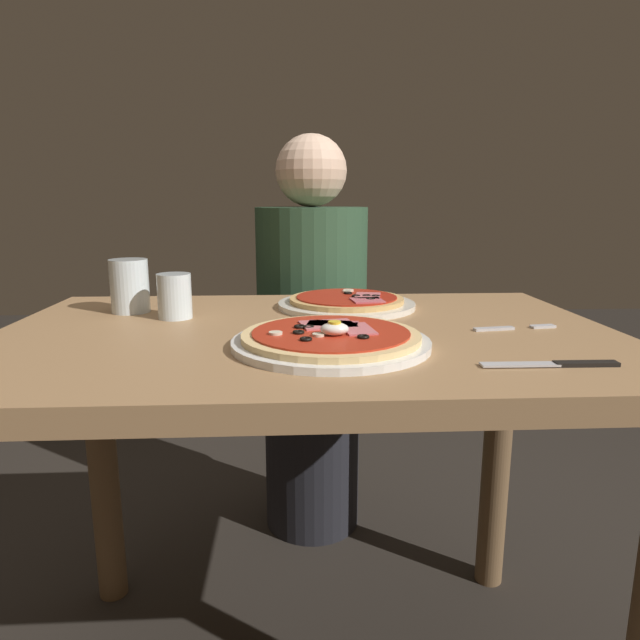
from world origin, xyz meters
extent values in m
cube|color=#9E754C|center=(0.00, 0.00, 0.75)|extent=(1.11, 0.75, 0.04)
cylinder|color=brown|center=(-0.50, 0.31, 0.37)|extent=(0.07, 0.07, 0.73)
cylinder|color=brown|center=(0.50, 0.31, 0.37)|extent=(0.07, 0.07, 0.73)
cylinder|color=white|center=(0.03, -0.13, 0.78)|extent=(0.32, 0.32, 0.01)
cylinder|color=#E5C17F|center=(0.03, -0.13, 0.79)|extent=(0.29, 0.29, 0.01)
cylinder|color=#B72D19|center=(0.03, -0.13, 0.79)|extent=(0.25, 0.25, 0.00)
torus|color=black|center=(0.00, -0.10, 0.80)|extent=(0.02, 0.02, 0.00)
torus|color=black|center=(-0.01, -0.10, 0.80)|extent=(0.02, 0.02, 0.00)
torus|color=black|center=(-0.01, -0.18, 0.80)|extent=(0.02, 0.02, 0.00)
torus|color=black|center=(-0.02, -0.14, 0.80)|extent=(0.02, 0.02, 0.00)
torus|color=black|center=(0.08, -0.17, 0.80)|extent=(0.02, 0.02, 0.00)
cube|color=#D16B70|center=(0.03, -0.08, 0.80)|extent=(0.10, 0.08, 0.00)
cube|color=#C65B66|center=(0.04, -0.08, 0.80)|extent=(0.09, 0.06, 0.00)
cube|color=#D16B70|center=(0.08, -0.12, 0.80)|extent=(0.06, 0.09, 0.00)
cylinder|color=beige|center=(-0.05, -0.14, 0.80)|extent=(0.02, 0.02, 0.00)
cylinder|color=beige|center=(0.01, -0.16, 0.80)|extent=(0.02, 0.02, 0.00)
ellipsoid|color=white|center=(0.04, -0.15, 0.81)|extent=(0.04, 0.03, 0.02)
cylinder|color=yellow|center=(0.04, -0.15, 0.82)|extent=(0.02, 0.02, 0.00)
cylinder|color=silver|center=(0.09, 0.20, 0.78)|extent=(0.30, 0.30, 0.01)
cylinder|color=tan|center=(0.09, 0.20, 0.79)|extent=(0.25, 0.25, 0.01)
cylinder|color=#A82314|center=(0.09, 0.20, 0.79)|extent=(0.22, 0.22, 0.00)
torus|color=black|center=(0.14, 0.19, 0.80)|extent=(0.02, 0.02, 0.00)
torus|color=black|center=(0.14, 0.15, 0.80)|extent=(0.02, 0.02, 0.00)
torus|color=black|center=(0.15, 0.19, 0.80)|extent=(0.02, 0.02, 0.00)
torus|color=black|center=(0.11, 0.19, 0.80)|extent=(0.02, 0.02, 0.00)
torus|color=black|center=(0.10, 0.23, 0.80)|extent=(0.02, 0.02, 0.00)
cube|color=#D16B70|center=(0.14, 0.20, 0.80)|extent=(0.07, 0.09, 0.00)
cube|color=#C65B66|center=(0.13, 0.14, 0.80)|extent=(0.07, 0.07, 0.00)
cylinder|color=beige|center=(0.10, 0.27, 0.80)|extent=(0.02, 0.02, 0.00)
cylinder|color=beige|center=(0.10, 0.25, 0.80)|extent=(0.02, 0.02, 0.00)
cylinder|color=silver|center=(-0.26, 0.11, 0.82)|extent=(0.07, 0.07, 0.09)
cylinder|color=silver|center=(-0.26, 0.11, 0.79)|extent=(0.06, 0.06, 0.03)
cylinder|color=silver|center=(-0.36, 0.18, 0.83)|extent=(0.08, 0.08, 0.11)
cylinder|color=silver|center=(-0.36, 0.18, 0.80)|extent=(0.07, 0.07, 0.06)
cube|color=silver|center=(0.34, -0.03, 0.77)|extent=(0.08, 0.02, 0.00)
cube|color=silver|center=(0.43, -0.02, 0.77)|extent=(0.04, 0.01, 0.00)
cube|color=silver|center=(0.43, -0.01, 0.77)|extent=(0.04, 0.01, 0.00)
cube|color=silver|center=(0.43, -0.01, 0.77)|extent=(0.04, 0.01, 0.00)
cube|color=silver|center=(0.43, -0.01, 0.77)|extent=(0.04, 0.01, 0.00)
cube|color=silver|center=(0.29, -0.25, 0.77)|extent=(0.11, 0.02, 0.00)
cube|color=black|center=(0.39, -0.25, 0.77)|extent=(0.09, 0.02, 0.01)
cylinder|color=black|center=(0.03, 0.63, 0.23)|extent=(0.29, 0.29, 0.46)
cylinder|color=#2D4C33|center=(0.03, 0.63, 0.72)|extent=(0.32, 0.32, 0.52)
sphere|color=beige|center=(0.03, 0.63, 1.08)|extent=(0.20, 0.20, 0.20)
camera|label=1|loc=(-0.03, -0.99, 1.00)|focal=31.43mm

